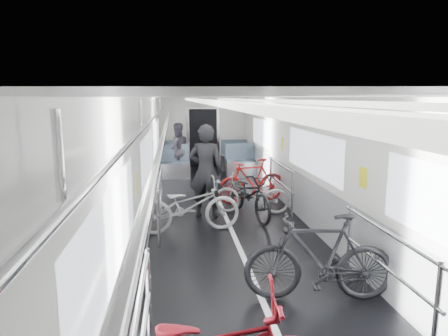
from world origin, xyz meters
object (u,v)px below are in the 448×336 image
(bike_right_mid, at_px, (252,194))
(bike_right_far, at_px, (252,181))
(person_seated, at_px, (177,149))
(bike_right_near, at_px, (319,257))
(bike_left_far, at_px, (189,206))
(person_standing, at_px, (206,171))
(bike_aisle, at_px, (250,194))

(bike_right_mid, height_order, bike_right_far, bike_right_far)
(person_seated, bearing_deg, bike_right_near, 86.66)
(bike_right_mid, bearing_deg, bike_left_far, -38.67)
(bike_right_far, bearing_deg, person_seated, -169.79)
(bike_left_far, bearing_deg, bike_right_mid, -59.17)
(bike_right_mid, distance_m, person_standing, 1.11)
(person_seated, bearing_deg, bike_aisle, 92.51)
(bike_right_near, height_order, bike_right_far, bike_right_near)
(bike_right_near, xyz_separation_m, person_standing, (-1.05, 3.54, 0.41))
(bike_right_near, bearing_deg, person_seated, -160.71)
(bike_right_near, xyz_separation_m, bike_right_far, (0.08, 4.55, -0.03))
(bike_right_mid, distance_m, person_seated, 4.60)
(bike_right_near, distance_m, bike_aisle, 3.45)
(person_standing, xyz_separation_m, person_seated, (-0.53, 4.49, -0.13))
(bike_aisle, bearing_deg, bike_right_far, 61.91)
(bike_right_far, xyz_separation_m, person_standing, (-1.14, -1.01, 0.44))
(bike_right_near, distance_m, person_seated, 8.19)
(bike_right_mid, distance_m, bike_aisle, 0.28)
(bike_right_far, height_order, bike_aisle, bike_right_far)
(bike_left_far, height_order, bike_right_mid, bike_left_far)
(bike_right_far, relative_size, person_seated, 1.03)
(bike_right_near, distance_m, bike_right_far, 4.55)
(bike_left_far, bearing_deg, bike_aisle, -64.81)
(bike_right_mid, height_order, bike_aisle, bike_aisle)
(bike_right_near, bearing_deg, bike_right_mid, -170.45)
(bike_right_mid, height_order, person_seated, person_seated)
(person_standing, distance_m, person_seated, 4.52)
(person_standing, bearing_deg, bike_right_far, -121.42)
(bike_left_far, relative_size, bike_right_mid, 1.19)
(bike_right_near, height_order, bike_right_mid, bike_right_near)
(bike_aisle, bearing_deg, person_seated, 92.27)
(bike_left_far, height_order, bike_aisle, bike_left_far)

